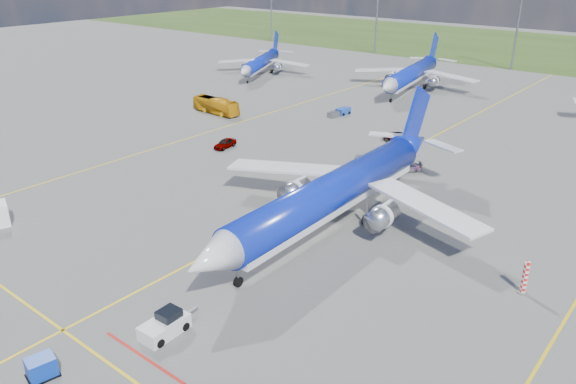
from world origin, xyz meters
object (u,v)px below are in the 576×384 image
Objects in this scene: uld_container at (41,367)px; service_car_a at (225,143)px; service_car_b at (400,137)px; apron_bus at (216,106)px; warning_post at (525,277)px; main_airliner at (331,227)px; pushback_tug at (165,325)px; bg_jet_nw at (261,74)px; bg_jet_nnw at (410,90)px; service_car_c at (406,167)px; baggage_tug_c at (340,112)px.

uld_container reaches higher than service_car_a.
service_car_a is 0.80× the size of service_car_b.
apron_bus is 2.54× the size of service_car_a.
warning_post is 1.62× the size of uld_container.
main_airliner is (-20.16, -0.03, -1.50)m from warning_post.
pushback_tug is at bearing -90.00° from main_airliner.
apron_bus is at bearing 132.94° from service_car_a.
bg_jet_nw is 0.85× the size of bg_jet_nnw.
service_car_c is (6.88, -11.01, -0.11)m from service_car_b.
apron_bus reaches higher than uld_container.
service_car_c is (-22.01, 20.16, -0.90)m from warning_post.
pushback_tug is 8.99m from uld_container.
main_airliner is 8.41× the size of baggage_tug_c.
uld_container reaches higher than service_car_b.
pushback_tug reaches higher than service_car_c.
uld_container is at bearing -140.58° from apron_bus.
pushback_tug reaches higher than uld_container.
main_airliner is 23.96× the size of uld_container.
service_car_a reaches higher than baggage_tug_c.
main_airliner is 45.65m from baggage_tug_c.
service_car_c is at bearing 10.99° from service_car_a.
warning_post is 42.51m from service_car_b.
bg_jet_nnw is 69.73m from main_airliner.
pushback_tug reaches higher than service_car_b.
service_car_a is (-28.50, 34.98, -0.04)m from pushback_tug.
pushback_tug is at bearing -39.55° from service_car_c.
baggage_tug_c is (-25.54, 61.36, -0.19)m from pushback_tug.
apron_bus is at bearing 138.19° from uld_container.
bg_jet_nw is 106.82m from uld_container.
uld_container is at bearing -87.12° from bg_jet_nnw.
main_airliner is 10.73× the size of service_car_c.
pushback_tug is (61.76, -80.59, 0.74)m from bg_jet_nw.
uld_container is 0.18× the size of apron_bus.
bg_jet_nnw is 0.86× the size of main_airliner.
pushback_tug is 2.92× the size of uld_container.
service_car_c is at bearing -161.10° from service_car_b.
main_airliner is (61.11, -57.50, 0.00)m from bg_jet_nw.
main_airliner is at bearing -179.92° from warning_post.
apron_bus reaches higher than baggage_tug_c.
apron_bus is 1.96× the size of baggage_tug_c.
service_car_b is 17.64m from baggage_tug_c.
warning_post reaches higher than apron_bus.
bg_jet_nw reaches higher than service_car_a.
bg_jet_nnw is 20.64× the size of uld_container.
pushback_tug is 45.12m from service_car_a.
service_car_c is (0.35, 51.80, -0.14)m from uld_container.
apron_bus is (-43.40, 25.10, 1.44)m from main_airliner.
service_car_c is at bearing -93.31° from apron_bus.
apron_bus is at bearing 158.47° from warning_post.
apron_bus reaches higher than service_car_a.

